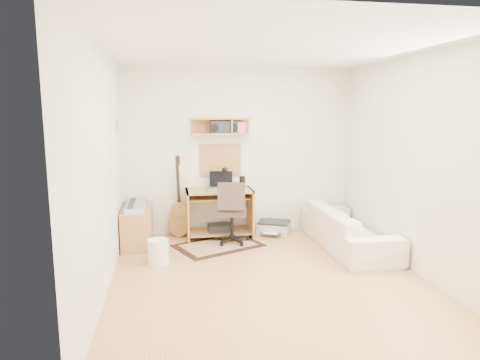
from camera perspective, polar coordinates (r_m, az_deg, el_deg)
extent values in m
cube|color=tan|center=(5.09, 3.75, -13.14)|extent=(3.60, 4.00, 0.01)
cube|color=white|center=(4.75, 4.11, 17.38)|extent=(3.60, 4.00, 0.01)
cube|color=silver|center=(6.70, -0.11, 3.89)|extent=(3.60, 0.01, 2.60)
cube|color=silver|center=(4.67, -18.17, 0.99)|extent=(0.01, 4.00, 2.60)
cube|color=silver|center=(5.46, 22.69, 1.89)|extent=(0.01, 4.00, 2.60)
cube|color=#BE8043|center=(6.50, -2.55, 7.25)|extent=(0.90, 0.25, 0.26)
cube|color=tan|center=(6.64, -2.63, 2.71)|extent=(0.64, 0.03, 0.49)
cube|color=#4C8CBF|center=(6.11, -16.18, 6.94)|extent=(0.02, 0.20, 0.15)
cylinder|color=black|center=(6.43, 0.31, -0.37)|extent=(0.09, 0.09, 0.20)
cylinder|color=#325296|center=(6.57, -0.66, -0.64)|extent=(0.07, 0.07, 0.09)
cube|color=black|center=(6.50, -2.24, 7.07)|extent=(0.39, 0.18, 0.20)
cube|color=tan|center=(6.21, -2.93, -8.77)|extent=(1.38, 1.18, 0.02)
cube|color=#BE8043|center=(6.36, -13.66, -6.08)|extent=(0.40, 0.90, 0.55)
cube|color=#B2B5BA|center=(6.29, -13.77, -3.35)|extent=(0.26, 0.82, 0.07)
cylinder|color=white|center=(5.58, -10.95, -9.43)|extent=(0.33, 0.33, 0.32)
cube|color=#A5A8AA|center=(6.83, 4.59, -6.43)|extent=(0.61, 0.56, 0.19)
imported|color=beige|center=(6.22, 14.32, -5.48)|extent=(0.56, 1.93, 0.76)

